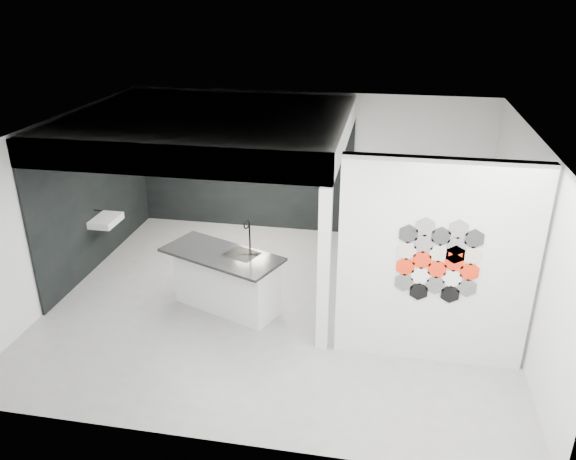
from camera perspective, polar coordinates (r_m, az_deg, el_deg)
The scene contains 17 objects.
floor at distance 8.99m, azimuth -0.98°, elevation -7.47°, with size 7.00×6.00×0.01m, color gray.
partition_panel at distance 7.33m, azimuth 14.69°, elevation -3.46°, with size 2.45×0.15×2.80m, color silver.
bay_clad_back at distance 11.42m, azimuth -4.52°, elevation 5.96°, with size 4.40×0.04×2.35m, color black.
bay_clad_left at distance 10.49m, azimuth -18.86°, elevation 3.07°, with size 0.04×4.00×2.35m, color black.
bulkhead at distance 9.23m, azimuth -7.91°, elevation 10.36°, with size 4.40×4.00×0.40m, color silver.
corner_column at distance 7.44m, azimuth 3.66°, elevation -4.21°, with size 0.16×0.16×2.35m, color silver.
fascia_beam at distance 7.50m, azimuth -12.39°, elevation 6.88°, with size 4.40×0.16×0.40m, color silver.
wall_basin at distance 10.33m, azimuth -18.01°, elevation 0.93°, with size 0.40×0.60×0.12m, color silver.
display_shelf at distance 11.26m, azimuth -4.18°, elevation 6.37°, with size 3.00×0.15×0.04m, color black.
kitchen_island at distance 8.69m, azimuth -6.30°, elevation -4.97°, with size 2.00×1.44×1.48m.
stockpot at distance 11.58m, azimuth -9.94°, elevation 7.17°, with size 0.24×0.24×0.19m, color black.
kettle at distance 11.00m, azimuth 2.15°, elevation 6.49°, with size 0.17×0.17×0.14m, color black.
glass_bowl at distance 10.99m, azimuth 2.69°, elevation 6.35°, with size 0.14×0.14×0.10m, color gray.
glass_vase at distance 10.99m, azimuth 2.69°, elevation 6.40°, with size 0.09×0.09×0.12m, color gray.
bottle_dark at distance 11.36m, azimuth -6.60°, elevation 6.96°, with size 0.06×0.06×0.16m, color black.
utensil_cup at distance 11.42m, azimuth -7.50°, elevation 6.87°, with size 0.09×0.09×0.11m, color black.
hex_tile_cluster at distance 7.21m, azimuth 15.07°, elevation -3.04°, with size 1.04×0.02×1.16m.
Camera 1 is at (1.54, -7.53, 4.66)m, focal length 35.00 mm.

